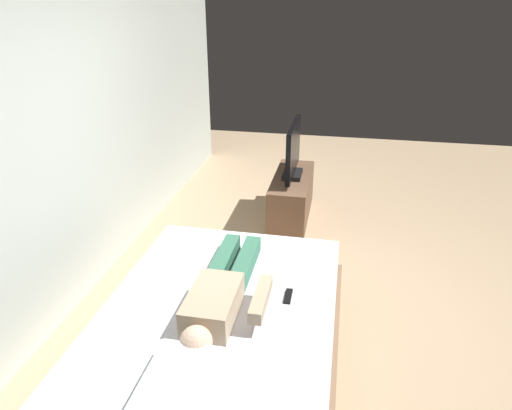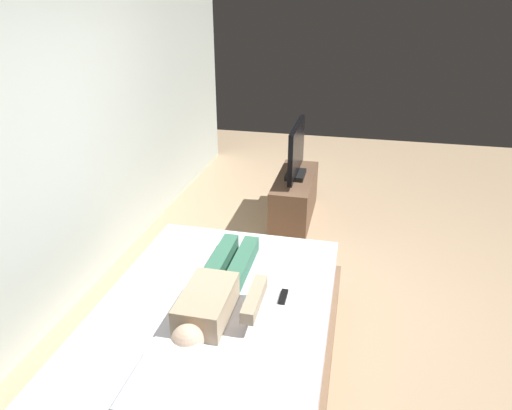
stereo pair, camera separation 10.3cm
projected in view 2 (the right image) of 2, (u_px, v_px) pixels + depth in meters
The scene contains 8 objects.
ground_plane at pixel (310, 308), 3.69m from camera, with size 10.00×10.00×0.00m, color tan.
back_wall at pixel (95, 114), 3.84m from camera, with size 6.40×0.10×2.80m, color silver.
bed at pixel (215, 340), 2.97m from camera, with size 2.05×1.52×0.54m.
pillow at pixel (168, 384), 2.20m from camera, with size 0.48×0.34×0.12m, color white.
person at pixel (216, 293), 2.84m from camera, with size 1.26×0.46×0.18m.
remote at pixel (283, 297), 2.92m from camera, with size 0.15×0.04×0.02m, color black.
tv_stand at pixel (295, 198), 5.09m from camera, with size 1.10×0.40×0.50m, color brown.
tv at pixel (296, 152), 4.86m from camera, with size 0.88×0.20×0.59m.
Camera 2 is at (-3.01, -0.24, 2.32)m, focal length 31.80 mm.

